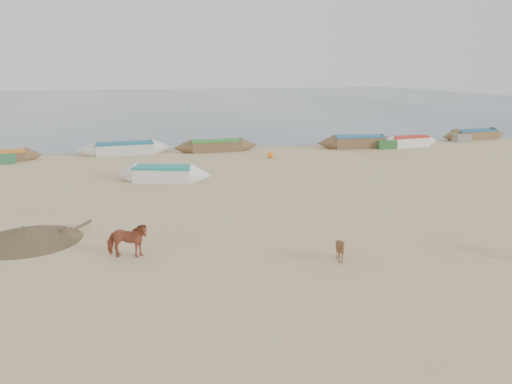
{
  "coord_description": "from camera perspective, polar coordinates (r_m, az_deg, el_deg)",
  "views": [
    {
      "loc": [
        -4.77,
        -15.29,
        5.91
      ],
      "look_at": [
        0.0,
        4.0,
        1.0
      ],
      "focal_mm": 35.0,
      "sensor_mm": 36.0,
      "label": 1
    }
  ],
  "objects": [
    {
      "name": "beach_clutter",
      "position": [
        37.0,
        0.6,
        5.15
      ],
      "size": [
        45.59,
        5.38,
        0.64
      ],
      "color": "#2E6644",
      "rests_on": "ground"
    },
    {
      "name": "debris_pile",
      "position": [
        19.39,
        -24.69,
        -4.44
      ],
      "size": [
        4.45,
        4.45,
        0.48
      ],
      "primitive_type": "cone",
      "rotation": [
        0.0,
        0.0,
        -0.23
      ],
      "color": "brown",
      "rests_on": "ground"
    },
    {
      "name": "waterline_canoes",
      "position": [
        36.55,
        -6.66,
        5.16
      ],
      "size": [
        54.14,
        4.23,
        0.96
      ],
      "color": "brown",
      "rests_on": "ground"
    },
    {
      "name": "ground",
      "position": [
        17.08,
        3.24,
        -6.4
      ],
      "size": [
        140.0,
        140.0,
        0.0
      ],
      "primitive_type": "plane",
      "color": "tan",
      "rests_on": "ground"
    },
    {
      "name": "sea",
      "position": [
        97.59,
        -11.24,
        10.15
      ],
      "size": [
        160.0,
        160.0,
        0.0
      ],
      "primitive_type": "plane",
      "color": "slate",
      "rests_on": "ground"
    },
    {
      "name": "near_canoe",
      "position": [
        27.37,
        -10.55,
        2.06
      ],
      "size": [
        5.41,
        2.81,
        0.84
      ],
      "primitive_type": null,
      "rotation": [
        0.0,
        0.0,
        -0.31
      ],
      "color": "white",
      "rests_on": "ground"
    },
    {
      "name": "calf_front",
      "position": [
        15.97,
        9.63,
        -6.48
      ],
      "size": [
        0.98,
        0.96,
        0.82
      ],
      "primitive_type": "imported",
      "rotation": [
        0.0,
        0.0,
        -0.98
      ],
      "color": "brown",
      "rests_on": "ground"
    },
    {
      "name": "cow_adult",
      "position": [
        16.55,
        -14.52,
        -5.38
      ],
      "size": [
        1.47,
        0.91,
        1.16
      ],
      "primitive_type": "imported",
      "rotation": [
        0.0,
        0.0,
        1.35
      ],
      "color": "#984D31",
      "rests_on": "ground"
    }
  ]
}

